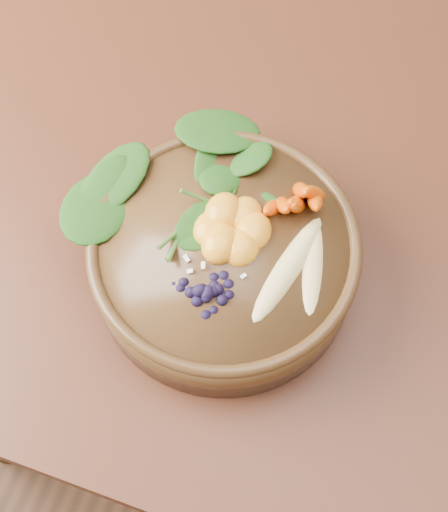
{
  "coord_description": "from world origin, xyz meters",
  "views": [
    {
      "loc": [
        -0.19,
        -0.51,
        1.54
      ],
      "look_at": [
        -0.31,
        -0.17,
        0.8
      ],
      "focal_mm": 50.0,
      "sensor_mm": 36.0,
      "label": 1
    }
  ],
  "objects_px": {
    "carrot_cluster": "(299,180)",
    "mandarin_cluster": "(232,223)",
    "banana_halves": "(302,261)",
    "kale_heap": "(206,174)",
    "blueberry_pile": "(204,285)",
    "stoneware_bowl": "(224,260)"
  },
  "relations": [
    {
      "from": "banana_halves",
      "to": "blueberry_pile",
      "type": "height_order",
      "value": "blueberry_pile"
    },
    {
      "from": "kale_heap",
      "to": "mandarin_cluster",
      "type": "distance_m",
      "value": 0.07
    },
    {
      "from": "mandarin_cluster",
      "to": "stoneware_bowl",
      "type": "bearing_deg",
      "value": -99.15
    },
    {
      "from": "stoneware_bowl",
      "to": "kale_heap",
      "type": "relative_size",
      "value": 1.53
    },
    {
      "from": "stoneware_bowl",
      "to": "kale_heap",
      "type": "xyz_separation_m",
      "value": [
        -0.04,
        0.07,
        0.06
      ]
    },
    {
      "from": "carrot_cluster",
      "to": "banana_halves",
      "type": "relative_size",
      "value": 0.49
    },
    {
      "from": "blueberry_pile",
      "to": "stoneware_bowl",
      "type": "bearing_deg",
      "value": 90.06
    },
    {
      "from": "blueberry_pile",
      "to": "kale_heap",
      "type": "bearing_deg",
      "value": 109.0
    },
    {
      "from": "kale_heap",
      "to": "stoneware_bowl",
      "type": "bearing_deg",
      "value": -55.94
    },
    {
      "from": "mandarin_cluster",
      "to": "blueberry_pile",
      "type": "xyz_separation_m",
      "value": [
        -0.0,
        -0.08,
        0.0
      ]
    },
    {
      "from": "kale_heap",
      "to": "blueberry_pile",
      "type": "xyz_separation_m",
      "value": [
        0.04,
        -0.13,
        -0.0
      ]
    },
    {
      "from": "carrot_cluster",
      "to": "mandarin_cluster",
      "type": "bearing_deg",
      "value": -129.81
    },
    {
      "from": "kale_heap",
      "to": "blueberry_pile",
      "type": "bearing_deg",
      "value": -71.0
    },
    {
      "from": "kale_heap",
      "to": "blueberry_pile",
      "type": "relative_size",
      "value": 1.42
    },
    {
      "from": "stoneware_bowl",
      "to": "blueberry_pile",
      "type": "xyz_separation_m",
      "value": [
        0.0,
        -0.06,
        0.06
      ]
    },
    {
      "from": "stoneware_bowl",
      "to": "carrot_cluster",
      "type": "height_order",
      "value": "carrot_cluster"
    },
    {
      "from": "banana_halves",
      "to": "carrot_cluster",
      "type": "bearing_deg",
      "value": 113.06
    },
    {
      "from": "banana_halves",
      "to": "mandarin_cluster",
      "type": "bearing_deg",
      "value": 170.25
    },
    {
      "from": "stoneware_bowl",
      "to": "banana_halves",
      "type": "bearing_deg",
      "value": -0.06
    },
    {
      "from": "kale_heap",
      "to": "mandarin_cluster",
      "type": "bearing_deg",
      "value": -44.59
    },
    {
      "from": "kale_heap",
      "to": "mandarin_cluster",
      "type": "xyz_separation_m",
      "value": [
        0.05,
        -0.05,
        -0.01
      ]
    },
    {
      "from": "stoneware_bowl",
      "to": "kale_heap",
      "type": "height_order",
      "value": "kale_heap"
    }
  ]
}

